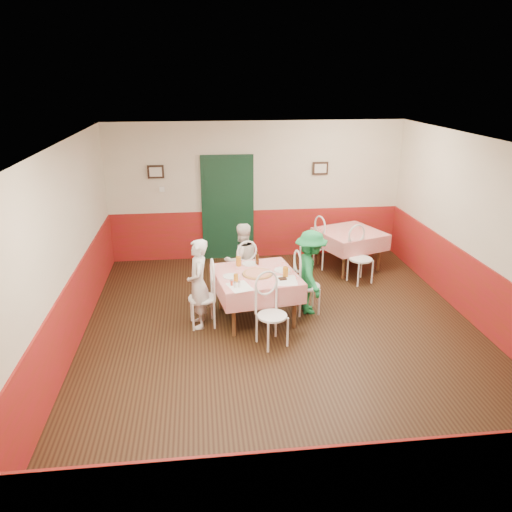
{
  "coord_description": "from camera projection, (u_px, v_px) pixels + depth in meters",
  "views": [
    {
      "loc": [
        -1.17,
        -6.45,
        3.66
      ],
      "look_at": [
        -0.35,
        0.62,
        1.05
      ],
      "focal_mm": 35.0,
      "sensor_mm": 36.0,
      "label": 1
    }
  ],
  "objects": [
    {
      "name": "floor",
      "position": [
        284.0,
        336.0,
        7.41
      ],
      "size": [
        7.0,
        7.0,
        0.0
      ],
      "primitive_type": "plane",
      "color": "black",
      "rests_on": "ground"
    },
    {
      "name": "ceiling",
      "position": [
        288.0,
        144.0,
        6.44
      ],
      "size": [
        7.0,
        7.0,
        0.0
      ],
      "primitive_type": "plane",
      "color": "white",
      "rests_on": "back_wall"
    },
    {
      "name": "back_wall",
      "position": [
        257.0,
        191.0,
        10.19
      ],
      "size": [
        6.0,
        0.1,
        2.8
      ],
      "primitive_type": "cube",
      "color": "beige",
      "rests_on": "ground"
    },
    {
      "name": "front_wall",
      "position": [
        368.0,
        401.0,
        3.66
      ],
      "size": [
        6.0,
        0.1,
        2.8
      ],
      "primitive_type": "cube",
      "color": "beige",
      "rests_on": "ground"
    },
    {
      "name": "left_wall",
      "position": [
        63.0,
        255.0,
        6.6
      ],
      "size": [
        0.1,
        7.0,
        2.8
      ],
      "primitive_type": "cube",
      "color": "beige",
      "rests_on": "ground"
    },
    {
      "name": "right_wall",
      "position": [
        489.0,
        239.0,
        7.25
      ],
      "size": [
        0.1,
        7.0,
        2.8
      ],
      "primitive_type": "cube",
      "color": "beige",
      "rests_on": "ground"
    },
    {
      "name": "wainscot_back",
      "position": [
        257.0,
        233.0,
        10.48
      ],
      "size": [
        6.0,
        0.03,
        1.0
      ],
      "primitive_type": "cube",
      "color": "maroon",
      "rests_on": "ground"
    },
    {
      "name": "wainscot_front",
      "position": [
        359.0,
        494.0,
        3.98
      ],
      "size": [
        6.0,
        0.03,
        1.0
      ],
      "primitive_type": "cube",
      "color": "maroon",
      "rests_on": "ground"
    },
    {
      "name": "wainscot_left",
      "position": [
        72.0,
        316.0,
        6.91
      ],
      "size": [
        0.03,
        7.0,
        1.0
      ],
      "primitive_type": "cube",
      "color": "maroon",
      "rests_on": "ground"
    },
    {
      "name": "wainscot_right",
      "position": [
        479.0,
        295.0,
        7.56
      ],
      "size": [
        0.03,
        7.0,
        1.0
      ],
      "primitive_type": "cube",
      "color": "maroon",
      "rests_on": "ground"
    },
    {
      "name": "door",
      "position": [
        228.0,
        209.0,
        10.2
      ],
      "size": [
        0.96,
        0.06,
        2.1
      ],
      "primitive_type": "cube",
      "color": "black",
      "rests_on": "ground"
    },
    {
      "name": "picture_left",
      "position": [
        156.0,
        172.0,
        9.77
      ],
      "size": [
        0.32,
        0.03,
        0.26
      ],
      "primitive_type": "cube",
      "color": "black",
      "rests_on": "back_wall"
    },
    {
      "name": "picture_right",
      "position": [
        320.0,
        168.0,
        10.13
      ],
      "size": [
        0.32,
        0.03,
        0.26
      ],
      "primitive_type": "cube",
      "color": "black",
      "rests_on": "back_wall"
    },
    {
      "name": "thermostat",
      "position": [
        162.0,
        189.0,
        9.9
      ],
      "size": [
        0.1,
        0.03,
        0.1
      ],
      "primitive_type": "cube",
      "color": "white",
      "rests_on": "back_wall"
    },
    {
      "name": "main_table",
      "position": [
        256.0,
        296.0,
        7.81
      ],
      "size": [
        1.4,
        1.4,
        0.77
      ],
      "primitive_type": "cube",
      "rotation": [
        0.0,
        0.0,
        0.16
      ],
      "color": "red",
      "rests_on": "ground"
    },
    {
      "name": "second_table",
      "position": [
        349.0,
        250.0,
        9.89
      ],
      "size": [
        1.44,
        1.44,
        0.77
      ],
      "primitive_type": "cube",
      "rotation": [
        0.0,
        0.0,
        0.35
      ],
      "color": "red",
      "rests_on": "ground"
    },
    {
      "name": "chair_left",
      "position": [
        202.0,
        298.0,
        7.57
      ],
      "size": [
        0.46,
        0.46,
        0.9
      ],
      "primitive_type": null,
      "rotation": [
        0.0,
        0.0,
        -1.48
      ],
      "color": "white",
      "rests_on": "ground"
    },
    {
      "name": "chair_right",
      "position": [
        307.0,
        286.0,
        8.0
      ],
      "size": [
        0.46,
        0.46,
        0.9
      ],
      "primitive_type": null,
      "rotation": [
        0.0,
        0.0,
        1.66
      ],
      "color": "white",
      "rests_on": "ground"
    },
    {
      "name": "chair_far",
      "position": [
        243.0,
        272.0,
        8.56
      ],
      "size": [
        0.54,
        0.54,
        0.9
      ],
      "primitive_type": null,
      "rotation": [
        0.0,
        0.0,
        3.49
      ],
      "color": "white",
      "rests_on": "ground"
    },
    {
      "name": "chair_near",
      "position": [
        272.0,
        316.0,
        7.02
      ],
      "size": [
        0.55,
        0.55,
        0.9
      ],
      "primitive_type": null,
      "rotation": [
        0.0,
        0.0,
        0.4
      ],
      "color": "white",
      "rests_on": "ground"
    },
    {
      "name": "chair_second_a",
      "position": [
        312.0,
        248.0,
        9.78
      ],
      "size": [
        0.54,
        0.54,
        0.9
      ],
      "primitive_type": null,
      "rotation": [
        0.0,
        0.0,
        -1.22
      ],
      "color": "white",
      "rests_on": "ground"
    },
    {
      "name": "chair_second_b",
      "position": [
        361.0,
        259.0,
        9.16
      ],
      "size": [
        0.54,
        0.54,
        0.9
      ],
      "primitive_type": null,
      "rotation": [
        0.0,
        0.0,
        0.35
      ],
      "color": "white",
      "rests_on": "ground"
    },
    {
      "name": "pizza",
      "position": [
        257.0,
        274.0,
        7.65
      ],
      "size": [
        0.51,
        0.51,
        0.03
      ],
      "primitive_type": "cylinder",
      "rotation": [
        0.0,
        0.0,
        0.16
      ],
      "color": "#B74723",
      "rests_on": "main_table"
    },
    {
      "name": "plate_left",
      "position": [
        231.0,
        276.0,
        7.56
      ],
      "size": [
        0.29,
        0.29,
        0.01
      ],
      "primitive_type": "cylinder",
      "rotation": [
        0.0,
        0.0,
        0.16
      ],
      "color": "white",
      "rests_on": "main_table"
    },
    {
      "name": "plate_right",
      "position": [
        282.0,
        270.0,
        7.8
      ],
      "size": [
        0.29,
        0.29,
        0.01
      ],
      "primitive_type": "cylinder",
      "rotation": [
        0.0,
        0.0,
        0.16
      ],
      "color": "white",
      "rests_on": "main_table"
    },
    {
      "name": "plate_far",
      "position": [
        250.0,
        264.0,
        8.07
      ],
      "size": [
        0.29,
        0.29,
        0.01
      ],
      "primitive_type": "cylinder",
      "rotation": [
        0.0,
        0.0,
        0.16
      ],
      "color": "white",
      "rests_on": "main_table"
    },
    {
      "name": "glass_a",
      "position": [
        236.0,
        278.0,
        7.35
      ],
      "size": [
        0.08,
        0.08,
        0.13
      ],
      "primitive_type": "cylinder",
      "rotation": [
        0.0,
        0.0,
        0.16
      ],
      "color": "#BF7219",
      "rests_on": "main_table"
    },
    {
      "name": "glass_b",
      "position": [
        285.0,
        272.0,
        7.54
      ],
      "size": [
        0.09,
        0.09,
        0.15
      ],
      "primitive_type": "cylinder",
      "rotation": [
        0.0,
        0.0,
        0.16
      ],
      "color": "#BF7219",
      "rests_on": "main_table"
    },
    {
      "name": "glass_c",
      "position": [
        239.0,
        261.0,
        7.97
      ],
      "size": [
        0.1,
        0.1,
        0.15
      ],
      "primitive_type": "cylinder",
      "rotation": [
        0.0,
        0.0,
        0.16
      ],
      "color": "#BF7219",
      "rests_on": "main_table"
    },
    {
      "name": "beer_bottle",
      "position": [
        257.0,
        258.0,
        8.02
      ],
      "size": [
        0.06,
        0.06,
        0.21
      ],
      "primitive_type": "cylinder",
      "rotation": [
        0.0,
        0.0,
        0.16
      ],
      "color": "#381C0A",
      "rests_on": "main_table"
    },
    {
      "name": "shaker_a",
      "position": [
        235.0,
        285.0,
        7.17
      ],
      "size": [
        0.04,
        0.04,
        0.09
      ],
      "primitive_type": "cylinder",
      "rotation": [
        0.0,
        0.0,
        0.16
      ],
      "color": "silver",
      "rests_on": "main_table"
    },
    {
      "name": "shaker_b",
      "position": [
        239.0,
        284.0,
        7.18
      ],
      "size": [
        0.04,
        0.04,
        0.09
      ],
      "primitive_type": "cylinder",
      "rotation": [
        0.0,
        0.0,
        0.16
      ],
      "color": "silver",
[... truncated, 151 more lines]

